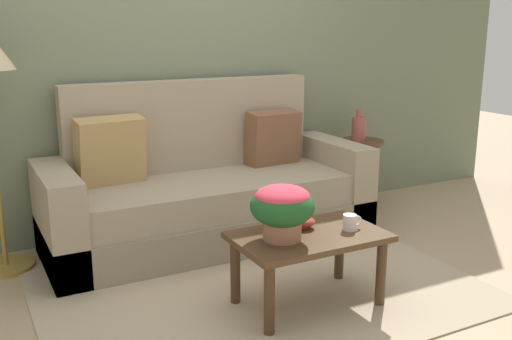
{
  "coord_description": "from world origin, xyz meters",
  "views": [
    {
      "loc": [
        -1.51,
        -2.94,
        1.53
      ],
      "look_at": [
        0.12,
        0.16,
        0.65
      ],
      "focal_mm": 41.19,
      "sensor_mm": 36.0,
      "label": 1
    }
  ],
  "objects_px": {
    "potted_plant": "(282,207)",
    "coffee_mug": "(350,222)",
    "side_table": "(359,162)",
    "snack_bowl": "(305,222)",
    "couch": "(207,194)",
    "table_vase": "(359,128)",
    "coffee_table": "(309,246)"
  },
  "relations": [
    {
      "from": "coffee_table",
      "to": "side_table",
      "type": "bearing_deg",
      "value": 44.17
    },
    {
      "from": "snack_bowl",
      "to": "table_vase",
      "type": "bearing_deg",
      "value": 43.2
    },
    {
      "from": "couch",
      "to": "snack_bowl",
      "type": "relative_size",
      "value": 18.84
    },
    {
      "from": "side_table",
      "to": "potted_plant",
      "type": "distance_m",
      "value": 2.0
    },
    {
      "from": "couch",
      "to": "snack_bowl",
      "type": "xyz_separation_m",
      "value": [
        0.12,
        -1.11,
        0.11
      ]
    },
    {
      "from": "potted_plant",
      "to": "table_vase",
      "type": "relative_size",
      "value": 1.32
    },
    {
      "from": "potted_plant",
      "to": "snack_bowl",
      "type": "relative_size",
      "value": 2.81
    },
    {
      "from": "potted_plant",
      "to": "coffee_mug",
      "type": "height_order",
      "value": "potted_plant"
    },
    {
      "from": "coffee_mug",
      "to": "snack_bowl",
      "type": "relative_size",
      "value": 0.98
    },
    {
      "from": "side_table",
      "to": "snack_bowl",
      "type": "bearing_deg",
      "value": -137.29
    },
    {
      "from": "couch",
      "to": "potted_plant",
      "type": "xyz_separation_m",
      "value": [
        -0.08,
        -1.21,
        0.25
      ]
    },
    {
      "from": "snack_bowl",
      "to": "coffee_table",
      "type": "bearing_deg",
      "value": -107.85
    },
    {
      "from": "potted_plant",
      "to": "table_vase",
      "type": "distance_m",
      "value": 1.98
    },
    {
      "from": "side_table",
      "to": "coffee_mug",
      "type": "height_order",
      "value": "side_table"
    },
    {
      "from": "side_table",
      "to": "snack_bowl",
      "type": "height_order",
      "value": "side_table"
    },
    {
      "from": "coffee_table",
      "to": "snack_bowl",
      "type": "bearing_deg",
      "value": 72.15
    },
    {
      "from": "couch",
      "to": "potted_plant",
      "type": "relative_size",
      "value": 6.7
    },
    {
      "from": "coffee_table",
      "to": "potted_plant",
      "type": "xyz_separation_m",
      "value": [
        -0.17,
        -0.0,
        0.25
      ]
    },
    {
      "from": "snack_bowl",
      "to": "couch",
      "type": "bearing_deg",
      "value": 96.33
    },
    {
      "from": "coffee_table",
      "to": "coffee_mug",
      "type": "distance_m",
      "value": 0.27
    },
    {
      "from": "potted_plant",
      "to": "snack_bowl",
      "type": "distance_m",
      "value": 0.27
    },
    {
      "from": "snack_bowl",
      "to": "coffee_mug",
      "type": "bearing_deg",
      "value": -35.15
    },
    {
      "from": "coffee_mug",
      "to": "table_vase",
      "type": "height_order",
      "value": "table_vase"
    },
    {
      "from": "coffee_table",
      "to": "snack_bowl",
      "type": "distance_m",
      "value": 0.14
    },
    {
      "from": "potted_plant",
      "to": "table_vase",
      "type": "bearing_deg",
      "value": 41.25
    },
    {
      "from": "couch",
      "to": "side_table",
      "type": "relative_size",
      "value": 3.88
    },
    {
      "from": "coffee_table",
      "to": "table_vase",
      "type": "distance_m",
      "value": 1.88
    },
    {
      "from": "table_vase",
      "to": "potted_plant",
      "type": "bearing_deg",
      "value": -138.75
    },
    {
      "from": "snack_bowl",
      "to": "table_vase",
      "type": "height_order",
      "value": "table_vase"
    },
    {
      "from": "potted_plant",
      "to": "coffee_mug",
      "type": "xyz_separation_m",
      "value": [
        0.41,
        -0.05,
        -0.14
      ]
    },
    {
      "from": "coffee_table",
      "to": "potted_plant",
      "type": "height_order",
      "value": "potted_plant"
    },
    {
      "from": "couch",
      "to": "coffee_table",
      "type": "height_order",
      "value": "couch"
    }
  ]
}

